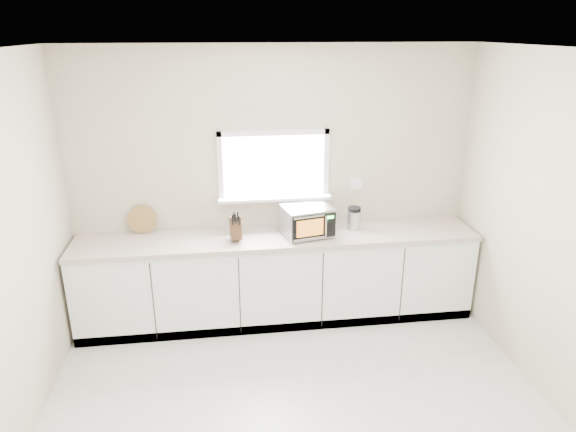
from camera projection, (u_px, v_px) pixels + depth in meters
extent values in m
cube|color=#B5A890|center=(274.00, 184.00, 5.15)|extent=(4.00, 0.02, 2.70)
cube|color=white|center=(274.00, 165.00, 5.07)|extent=(1.00, 0.02, 0.60)
cube|color=white|center=(275.00, 198.00, 5.12)|extent=(1.12, 0.16, 0.03)
cube|color=white|center=(274.00, 133.00, 4.94)|extent=(1.10, 0.04, 0.05)
cube|color=white|center=(274.00, 197.00, 5.17)|extent=(1.10, 0.04, 0.05)
cube|color=white|center=(220.00, 167.00, 4.99)|extent=(0.05, 0.04, 0.70)
cube|color=white|center=(326.00, 164.00, 5.12)|extent=(0.05, 0.04, 0.70)
cube|color=white|center=(356.00, 184.00, 5.26)|extent=(0.12, 0.01, 0.12)
cube|color=white|center=(278.00, 279.00, 5.19)|extent=(3.92, 0.60, 0.88)
cube|color=#C3AFA0|center=(278.00, 237.00, 5.02)|extent=(3.92, 0.64, 0.04)
cylinder|color=black|center=(294.00, 242.00, 4.83)|extent=(0.02, 0.02, 0.01)
cylinder|color=black|center=(284.00, 232.00, 5.07)|extent=(0.02, 0.02, 0.01)
cylinder|color=black|center=(331.00, 237.00, 4.96)|extent=(0.02, 0.02, 0.01)
cylinder|color=black|center=(319.00, 227.00, 5.20)|extent=(0.02, 0.02, 0.01)
cube|color=#B0B3B8|center=(307.00, 221.00, 4.97)|extent=(0.52, 0.43, 0.27)
cube|color=black|center=(314.00, 227.00, 4.81)|extent=(0.43, 0.10, 0.24)
cube|color=orange|center=(310.00, 228.00, 4.79)|extent=(0.26, 0.06, 0.16)
cylinder|color=silver|center=(326.00, 227.00, 4.82)|extent=(0.02, 0.02, 0.21)
cube|color=black|center=(329.00, 225.00, 4.85)|extent=(0.11, 0.03, 0.23)
cube|color=#19FF33|center=(330.00, 217.00, 4.82)|extent=(0.08, 0.02, 0.03)
cube|color=silver|center=(307.00, 207.00, 4.92)|extent=(0.52, 0.43, 0.01)
cube|color=#432918|center=(235.00, 228.00, 4.85)|extent=(0.12, 0.22, 0.25)
cube|color=black|center=(232.00, 220.00, 4.77)|extent=(0.02, 0.04, 0.09)
cube|color=black|center=(236.00, 219.00, 4.77)|extent=(0.02, 0.04, 0.09)
cube|color=black|center=(239.00, 220.00, 4.78)|extent=(0.02, 0.04, 0.09)
cube|color=black|center=(234.00, 217.00, 4.76)|extent=(0.02, 0.04, 0.09)
cube|color=black|center=(238.00, 216.00, 4.77)|extent=(0.02, 0.04, 0.09)
cylinder|color=olive|center=(142.00, 219.00, 5.03)|extent=(0.28, 0.07, 0.28)
cylinder|color=#B0B3B8|center=(354.00, 220.00, 5.15)|extent=(0.16, 0.16, 0.19)
cylinder|color=black|center=(354.00, 209.00, 5.11)|extent=(0.16, 0.16, 0.04)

